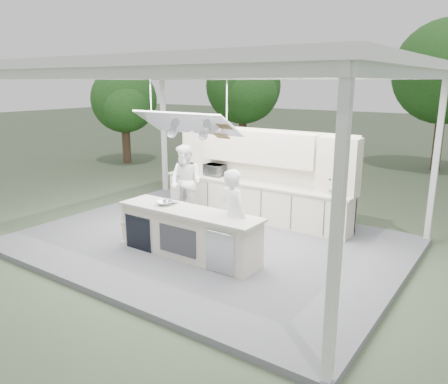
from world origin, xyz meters
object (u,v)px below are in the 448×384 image
Objects in this scene: demo_island at (188,233)px; back_counter at (254,200)px; sous_chef at (186,182)px; head_chef at (233,217)px.

demo_island is 2.82m from back_counter.
sous_chef reaches higher than back_counter.
back_counter is at bearing 33.08° from sous_chef.
head_chef is at bearing -33.10° from sous_chef.
sous_chef is (-1.43, -0.92, 0.46)m from back_counter.
demo_island and back_counter have the same top height.
head_chef is at bearing -66.80° from back_counter.
demo_island is 2.52m from sous_chef.
back_counter is 1.77m from sous_chef.
sous_chef reaches higher than head_chef.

